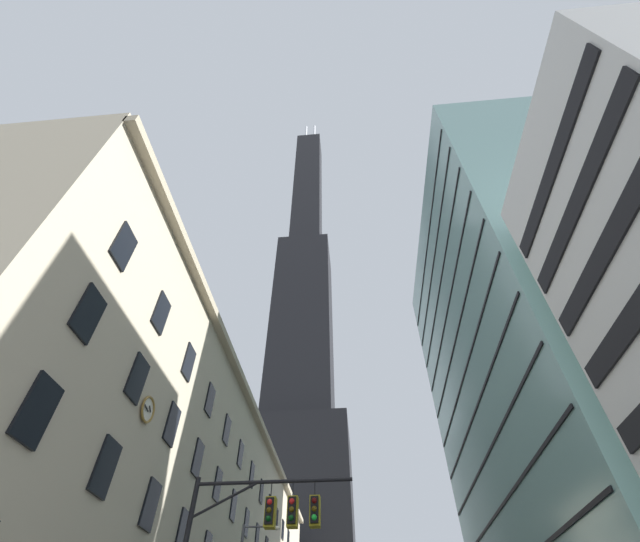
# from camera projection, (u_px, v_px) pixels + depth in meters

# --- Properties ---
(dark_skyscraper) EXTENTS (25.30, 25.30, 221.40)m
(dark_skyscraper) POSITION_uv_depth(u_px,v_px,m) (301.00, 365.00, 117.42)
(dark_skyscraper) COLOR black
(dark_skyscraper) RESTS_ON ground
(glass_office_midrise) EXTENTS (15.29, 35.12, 49.32)m
(glass_office_midrise) POSITION_uv_depth(u_px,v_px,m) (538.00, 368.00, 41.73)
(glass_office_midrise) COLOR gray
(glass_office_midrise) RESTS_ON ground
(traffic_signal_mast) EXTENTS (6.40, 0.63, 7.52)m
(traffic_signal_mast) POSITION_uv_depth(u_px,v_px,m) (259.00, 535.00, 14.99)
(traffic_signal_mast) COLOR black
(traffic_signal_mast) RESTS_ON sidewalk_left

